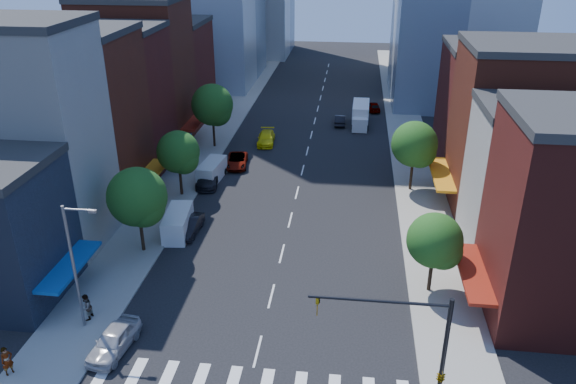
% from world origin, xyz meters
% --- Properties ---
extents(ground, '(220.00, 220.00, 0.00)m').
position_xyz_m(ground, '(0.00, 0.00, 0.00)').
color(ground, black).
rests_on(ground, ground).
extents(sidewalk_left, '(5.00, 120.00, 0.15)m').
position_xyz_m(sidewalk_left, '(-12.50, 40.00, 0.07)').
color(sidewalk_left, gray).
rests_on(sidewalk_left, ground).
extents(sidewalk_right, '(5.00, 120.00, 0.15)m').
position_xyz_m(sidewalk_right, '(12.50, 40.00, 0.07)').
color(sidewalk_right, gray).
rests_on(sidewalk_right, ground).
extents(bldg_left_1, '(12.00, 8.00, 18.00)m').
position_xyz_m(bldg_left_1, '(-21.00, 12.00, 9.00)').
color(bldg_left_1, silver).
rests_on(bldg_left_1, ground).
extents(bldg_left_2, '(12.00, 9.00, 16.00)m').
position_xyz_m(bldg_left_2, '(-21.00, 20.50, 8.00)').
color(bldg_left_2, '#5D2316').
rests_on(bldg_left_2, ground).
extents(bldg_left_3, '(12.00, 8.00, 15.00)m').
position_xyz_m(bldg_left_3, '(-21.00, 29.00, 7.50)').
color(bldg_left_3, '#571B15').
rests_on(bldg_left_3, ground).
extents(bldg_left_4, '(12.00, 9.00, 17.00)m').
position_xyz_m(bldg_left_4, '(-21.00, 37.50, 8.50)').
color(bldg_left_4, '#5D2316').
rests_on(bldg_left_4, ground).
extents(bldg_left_5, '(12.00, 10.00, 13.00)m').
position_xyz_m(bldg_left_5, '(-21.00, 47.00, 6.50)').
color(bldg_left_5, '#571B15').
rests_on(bldg_left_5, ground).
extents(bldg_right_1, '(12.00, 8.00, 12.00)m').
position_xyz_m(bldg_right_1, '(21.00, 15.00, 6.00)').
color(bldg_right_1, silver).
rests_on(bldg_right_1, ground).
extents(bldg_right_2, '(12.00, 10.00, 15.00)m').
position_xyz_m(bldg_right_2, '(21.00, 24.00, 7.50)').
color(bldg_right_2, '#5D2316').
rests_on(bldg_right_2, ground).
extents(bldg_right_3, '(12.00, 10.00, 13.00)m').
position_xyz_m(bldg_right_3, '(21.00, 34.00, 6.50)').
color(bldg_right_3, '#571B15').
rests_on(bldg_right_3, ground).
extents(traffic_signal, '(7.24, 2.24, 8.00)m').
position_xyz_m(traffic_signal, '(9.94, -4.50, 4.16)').
color(traffic_signal, black).
rests_on(traffic_signal, sidewalk_right).
extents(streetlight, '(2.25, 0.25, 9.00)m').
position_xyz_m(streetlight, '(-11.81, 1.00, 5.28)').
color(streetlight, slate).
rests_on(streetlight, sidewalk_left).
extents(tree_left_near, '(4.80, 4.80, 7.30)m').
position_xyz_m(tree_left_near, '(-11.35, 10.92, 4.87)').
color(tree_left_near, black).
rests_on(tree_left_near, sidewalk_left).
extents(tree_left_mid, '(4.20, 4.20, 6.65)m').
position_xyz_m(tree_left_mid, '(-11.35, 21.92, 4.53)').
color(tree_left_mid, black).
rests_on(tree_left_mid, sidewalk_left).
extents(tree_left_far, '(5.00, 5.00, 7.75)m').
position_xyz_m(tree_left_far, '(-11.35, 35.92, 5.20)').
color(tree_left_far, black).
rests_on(tree_left_far, sidewalk_left).
extents(tree_right_near, '(4.00, 4.00, 6.20)m').
position_xyz_m(tree_right_near, '(11.65, 7.92, 4.19)').
color(tree_right_near, black).
rests_on(tree_right_near, sidewalk_right).
extents(tree_right_far, '(4.60, 4.60, 7.20)m').
position_xyz_m(tree_right_far, '(11.65, 25.92, 4.86)').
color(tree_right_far, black).
rests_on(tree_right_far, sidewalk_right).
extents(parked_car_front, '(2.45, 4.84, 1.58)m').
position_xyz_m(parked_car_front, '(-9.05, -0.98, 0.79)').
color(parked_car_front, '#A9A9AE').
rests_on(parked_car_front, ground).
extents(parked_car_second, '(1.66, 4.36, 1.42)m').
position_xyz_m(parked_car_second, '(-8.50, 14.52, 0.71)').
color(parked_car_second, black).
rests_on(parked_car_second, ground).
extents(parked_car_third, '(2.79, 5.05, 1.34)m').
position_xyz_m(parked_car_third, '(-7.50, 30.25, 0.67)').
color(parked_car_third, '#999999').
rests_on(parked_car_third, ground).
extents(parked_car_rear, '(2.74, 5.53, 1.54)m').
position_xyz_m(parked_car_rear, '(-9.50, 25.03, 0.77)').
color(parked_car_rear, black).
rests_on(parked_car_rear, ground).
extents(cargo_van_near, '(2.49, 5.12, 2.11)m').
position_xyz_m(cargo_van_near, '(-9.49, 14.17, 1.04)').
color(cargo_van_near, white).
rests_on(cargo_van_near, ground).
extents(cargo_van_far, '(2.37, 4.91, 2.02)m').
position_xyz_m(cargo_van_far, '(-9.41, 26.15, 1.00)').
color(cargo_van_far, silver).
rests_on(cargo_van_far, ground).
extents(taxi, '(2.37, 5.10, 1.44)m').
position_xyz_m(taxi, '(-5.37, 38.02, 0.72)').
color(taxi, yellow).
rests_on(taxi, ground).
extents(traffic_car_oncoming, '(1.47, 4.05, 1.33)m').
position_xyz_m(traffic_car_oncoming, '(3.55, 46.76, 0.66)').
color(traffic_car_oncoming, black).
rests_on(traffic_car_oncoming, ground).
extents(traffic_car_far, '(2.12, 4.16, 1.35)m').
position_xyz_m(traffic_car_far, '(8.28, 53.81, 0.68)').
color(traffic_car_far, '#999999').
rests_on(traffic_car_far, ground).
extents(box_truck, '(2.38, 7.27, 2.91)m').
position_xyz_m(box_truck, '(6.32, 46.95, 1.38)').
color(box_truck, silver).
rests_on(box_truck, ground).
extents(pedestrian_near, '(0.76, 0.84, 1.92)m').
position_xyz_m(pedestrian_near, '(-14.43, -3.85, 1.11)').
color(pedestrian_near, '#999999').
rests_on(pedestrian_near, sidewalk_left).
extents(pedestrian_far, '(0.79, 0.98, 1.93)m').
position_xyz_m(pedestrian_far, '(-12.07, 1.68, 1.12)').
color(pedestrian_far, '#999999').
rests_on(pedestrian_far, sidewalk_left).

